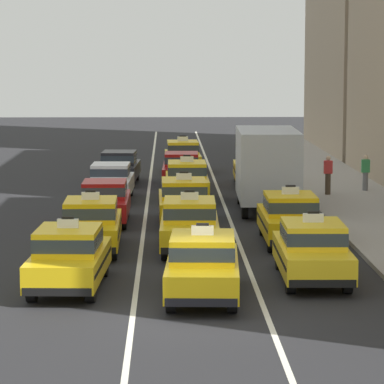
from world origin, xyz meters
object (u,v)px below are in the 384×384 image
Objects in this scene: pedestrian_by_storefront at (365,172)px; taxi_center_nearest at (203,265)px; sedan_left_fifth at (119,166)px; sedan_center_fifth at (182,168)px; taxi_left_nearest at (69,256)px; sedan_left_fourth at (111,181)px; box_truck_right_third at (266,166)px; taxi_center_fourth at (187,180)px; sedan_left_third at (105,201)px; taxi_center_third at (184,200)px; taxi_center_sixth at (183,156)px; taxi_center_second at (190,224)px; taxi_left_second at (91,224)px; taxi_right_second at (290,217)px; taxi_right_nearest at (312,250)px; taxi_right_fourth at (254,167)px; pedestrian_mid_block at (328,175)px.

taxi_center_nearest is at bearing -111.69° from pedestrian_by_storefront.
sedan_center_fifth is at bearing -14.76° from sedan_left_fifth.
sedan_left_fourth is at bearing 89.29° from taxi_left_nearest.
sedan_left_fifth is 10.67m from box_truck_right_third.
taxi_center_fourth is at bearing 138.32° from box_truck_right_third.
sedan_left_third is (0.31, 10.89, -0.03)m from taxi_left_nearest.
taxi_left_nearest reaches higher than sedan_left_fourth.
taxi_center_sixth is at bearing 89.24° from taxi_center_third.
taxi_left_second is at bearing 178.60° from taxi_center_second.
taxi_center_third reaches higher than sedan_left_third.
taxi_center_third is 6.36m from taxi_center_fourth.
taxi_right_second is (3.41, -4.09, 0.00)m from taxi_center_third.
taxi_center_third is 2.86× the size of pedestrian_by_storefront.
taxi_right_nearest is at bearing -35.90° from taxi_left_second.
sedan_left_fourth is at bearing 89.93° from taxi_left_second.
taxi_left_second is 16.90m from sedan_center_fifth.
taxi_right_second reaches higher than pedestrian_by_storefront.
taxi_center_fourth is at bearing 87.86° from taxi_center_third.
taxi_left_second is 1.06× the size of sedan_left_fourth.
taxi_center_fourth is at bearing 90.13° from taxi_center_nearest.
taxi_center_fourth is 10.92m from taxi_right_second.
sedan_left_fourth is at bearing -91.03° from sedan_left_fifth.
taxi_right_nearest is at bearing -81.25° from sedan_center_fifth.
taxi_right_nearest is (3.13, -27.00, 0.00)m from taxi_center_sixth.
taxi_center_nearest and taxi_center_third have the same top height.
taxi_left_nearest is 1.01× the size of taxi_center_sixth.
taxi_right_fourth is (3.42, 16.58, 0.00)m from taxi_center_second.
taxi_center_second is 0.65× the size of box_truck_right_third.
taxi_left_second is 1.00× the size of taxi_right_nearest.
taxi_center_second is at bearing -61.67° from sedan_left_third.
taxi_center_fourth reaches higher than sedan_left_fourth.
taxi_center_third reaches higher than sedan_center_fifth.
taxi_center_third is (3.02, 5.23, 0.00)m from taxi_left_second.
taxi_right_nearest is at bearing -90.42° from taxi_right_fourth.
taxi_right_nearest is 17.09m from pedestrian_mid_block.
taxi_right_second is at bearing -90.35° from taxi_right_fourth.
taxi_left_nearest is 15.68m from box_truck_right_third.
taxi_center_nearest is at bearing -89.90° from taxi_center_sixth.
taxi_left_nearest is 5.40m from taxi_left_second.
taxi_right_nearest is (6.26, -22.02, 0.03)m from sedan_left_fifth.
box_truck_right_third reaches higher than sedan_left_fourth.
taxi_center_sixth is 11.99m from pedestrian_by_storefront.
sedan_center_fifth is at bearing -91.41° from taxi_center_sixth.
taxi_right_fourth is at bearing 78.36° from taxi_center_second.
taxi_center_fourth is at bearing -166.63° from pedestrian_by_storefront.
sedan_left_fourth is 7.11m from taxi_center_third.
taxi_right_nearest is (3.07, 1.96, 0.00)m from taxi_center_nearest.
taxi_left_nearest is 1.01× the size of taxi_right_second.
taxi_left_second is at bearing -90.07° from sedan_left_fourth.
taxi_left_second is 1.00× the size of taxi_center_third.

